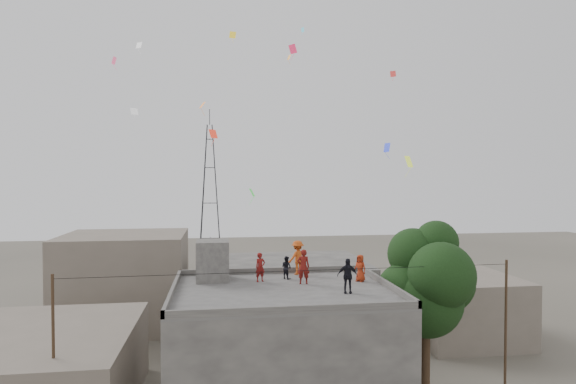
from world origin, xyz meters
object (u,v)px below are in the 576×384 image
Objects in this scene: transmission_tower at (210,195)px; person_red_adult at (303,267)px; person_dark_adult at (347,276)px; tree at (429,282)px; stair_head_box at (213,260)px.

person_red_adult is at bearing -82.44° from transmission_tower.
transmission_tower is 12.86× the size of person_dark_adult.
tree is 41.12m from transmission_tower.
transmission_tower is at bearing 106.09° from tree.
transmission_tower is 39.32m from person_red_adult.
tree reaches higher than person_dark_adult.
tree reaches higher than stair_head_box.
person_dark_adult is (-4.58, -1.64, 0.78)m from tree.
tree is 5.85× the size of person_dark_adult.
person_red_adult is (-6.20, 0.48, 0.84)m from tree.
transmission_tower is at bearing -77.09° from person_red_adult.
person_red_adult is at bearing -19.24° from stair_head_box.
stair_head_box is at bearing -13.88° from person_red_adult.
transmission_tower is at bearing 109.85° from person_dark_adult.
person_dark_adult is at bearing -31.34° from stair_head_box.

